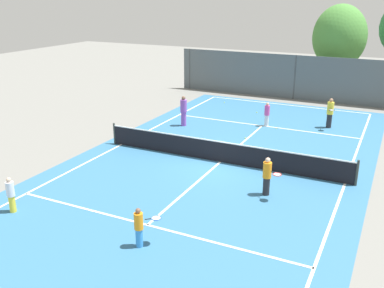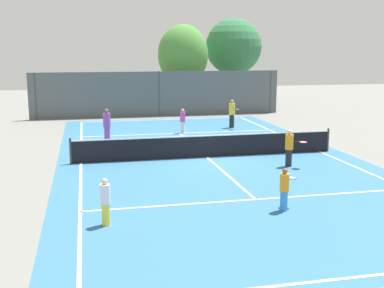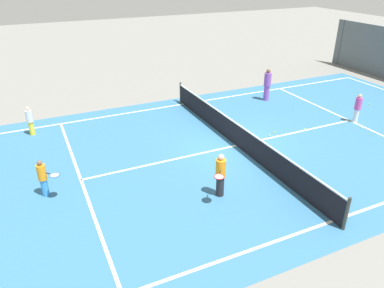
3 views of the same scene
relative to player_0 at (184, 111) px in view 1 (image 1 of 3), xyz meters
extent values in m
plane|color=slate|center=(4.17, -4.43, -0.91)|extent=(80.00, 80.00, 0.00)
cube|color=teal|center=(4.17, -4.43, -0.90)|extent=(13.00, 25.00, 0.00)
cube|color=white|center=(-1.33, -4.43, -0.90)|extent=(0.10, 24.00, 0.01)
cube|color=white|center=(9.67, -4.43, -0.90)|extent=(0.10, 24.00, 0.01)
cube|color=white|center=(4.17, 7.57, -0.90)|extent=(11.00, 0.10, 0.01)
cube|color=white|center=(4.17, -10.83, -0.90)|extent=(11.00, 0.10, 0.01)
cube|color=white|center=(4.17, 1.97, -0.90)|extent=(11.00, 0.10, 0.01)
cube|color=white|center=(4.17, -4.43, -0.90)|extent=(0.10, 12.80, 0.01)
cylinder|color=#333833|center=(-1.73, -4.43, -0.36)|extent=(0.10, 0.10, 1.10)
cylinder|color=#333833|center=(10.07, -4.43, -0.36)|extent=(0.10, 0.10, 1.10)
cube|color=black|center=(4.17, -4.43, -0.43)|extent=(11.80, 0.03, 0.95)
cube|color=white|center=(4.17, -4.43, 0.07)|extent=(11.80, 0.04, 0.05)
cube|color=#515B60|center=(4.17, 9.57, 0.69)|extent=(18.00, 0.06, 3.20)
cylinder|color=#3F4447|center=(-4.33, 9.57, 0.69)|extent=(0.12, 0.12, 3.20)
cylinder|color=#3F4447|center=(4.17, 9.57, 0.69)|extent=(0.12, 0.12, 3.20)
cylinder|color=brown|center=(6.56, 12.61, 0.37)|extent=(0.47, 0.47, 2.56)
ellipsoid|color=#4C8E3D|center=(6.56, 12.61, 3.41)|extent=(3.92, 3.78, 4.70)
cylinder|color=purple|center=(0.00, 0.00, -0.49)|extent=(0.30, 0.30, 0.82)
cylinder|color=purple|center=(0.00, 0.00, 0.28)|extent=(0.38, 0.38, 0.72)
sphere|color=brown|center=(0.00, 0.00, 0.75)|extent=(0.22, 0.22, 0.22)
cylinder|color=#388CD8|center=(4.63, -12.03, -0.60)|extent=(0.22, 0.22, 0.61)
cylinder|color=orange|center=(4.63, -12.03, -0.03)|extent=(0.28, 0.28, 0.53)
sphere|color=brown|center=(4.63, -12.03, 0.32)|extent=(0.16, 0.16, 0.16)
cylinder|color=black|center=(4.84, -11.84, -0.01)|extent=(0.17, 0.16, 0.03)
torus|color=blue|center=(5.03, -11.67, -0.01)|extent=(0.47, 0.47, 0.03)
cylinder|color=silver|center=(5.03, -11.67, -0.01)|extent=(0.39, 0.39, 0.00)
cylinder|color=#232328|center=(7.05, -6.82, -0.55)|extent=(0.26, 0.26, 0.71)
cylinder|color=orange|center=(7.05, -6.82, 0.12)|extent=(0.33, 0.33, 0.62)
sphere|color=beige|center=(7.05, -6.82, 0.53)|extent=(0.19, 0.19, 0.19)
cylinder|color=black|center=(7.31, -7.00, 0.15)|extent=(0.18, 0.14, 0.03)
torus|color=red|center=(7.52, -7.14, 0.15)|extent=(0.46, 0.46, 0.03)
cylinder|color=silver|center=(7.52, -7.14, 0.15)|extent=(0.38, 0.38, 0.00)
cylinder|color=yellow|center=(-0.62, -12.11, -0.60)|extent=(0.23, 0.23, 0.62)
cylinder|color=silver|center=(-0.62, -12.11, -0.02)|extent=(0.28, 0.28, 0.54)
sphere|color=beige|center=(-0.62, -12.11, 0.34)|extent=(0.17, 0.17, 0.17)
cylinder|color=silver|center=(4.39, 2.06, -0.58)|extent=(0.24, 0.24, 0.66)
cylinder|color=#D14799|center=(4.39, 2.06, 0.04)|extent=(0.30, 0.30, 0.57)
sphere|color=tan|center=(4.39, 2.06, 0.41)|extent=(0.18, 0.18, 0.18)
cylinder|color=#232328|center=(7.73, 3.33, -0.50)|extent=(0.30, 0.30, 0.80)
cylinder|color=yellow|center=(7.73, 3.33, 0.25)|extent=(0.37, 0.37, 0.70)
sphere|color=#A37556|center=(7.73, 3.33, 0.71)|extent=(0.22, 0.22, 0.22)
cylinder|color=black|center=(7.82, 3.01, 0.29)|extent=(0.08, 0.20, 0.03)
torus|color=black|center=(7.89, 2.77, 0.29)|extent=(0.41, 0.41, 0.03)
cylinder|color=silver|center=(7.89, 2.77, 0.29)|extent=(0.34, 0.34, 0.00)
cube|color=green|center=(4.25, -3.77, -0.73)|extent=(0.41, 0.36, 0.36)
sphere|color=#CCE533|center=(4.17, -3.77, -0.51)|extent=(0.07, 0.07, 0.07)
sphere|color=#CCE533|center=(4.34, -3.71, -0.51)|extent=(0.07, 0.07, 0.07)
sphere|color=#CCE533|center=(0.06, 6.24, -0.87)|extent=(0.07, 0.07, 0.07)
sphere|color=#CCE533|center=(3.98, -2.62, -0.87)|extent=(0.07, 0.07, 0.07)
sphere|color=#CCE533|center=(3.81, -2.20, -0.87)|extent=(0.07, 0.07, 0.07)
sphere|color=#CCE533|center=(4.07, -0.70, -0.87)|extent=(0.07, 0.07, 0.07)
sphere|color=#CCE533|center=(2.98, 4.63, -0.87)|extent=(0.07, 0.07, 0.07)
sphere|color=#CCE533|center=(0.47, -3.99, -0.87)|extent=(0.07, 0.07, 0.07)
sphere|color=#CCE533|center=(5.08, 1.75, -0.87)|extent=(0.07, 0.07, 0.07)
sphere|color=#CCE533|center=(6.49, -3.25, -0.87)|extent=(0.07, 0.07, 0.07)
camera|label=1|loc=(11.10, -21.63, 6.43)|focal=40.37mm
camera|label=2|loc=(-1.06, -24.98, 3.84)|focal=45.37mm
camera|label=3|loc=(15.74, -11.88, 6.00)|focal=34.05mm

